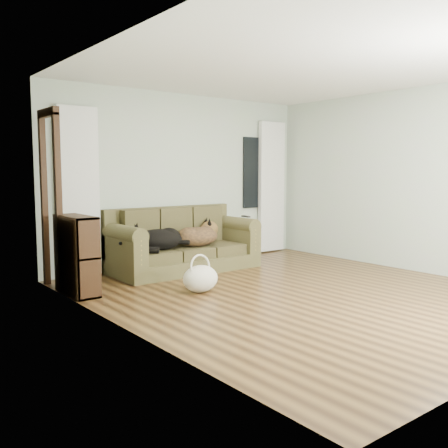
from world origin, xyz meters
TOP-DOWN VIEW (x-y plane):
  - floor at (0.00, 0.00)m, footprint 5.00×5.00m
  - ceiling at (0.00, 0.00)m, footprint 5.00×5.00m
  - wall_back at (0.00, 2.50)m, footprint 4.50×0.04m
  - wall_left at (-2.25, 0.00)m, footprint 0.04×5.00m
  - wall_right at (2.25, 0.00)m, footprint 0.04×5.00m
  - curtain_left at (-1.70, 2.42)m, footprint 0.55×0.08m
  - curtain_right at (1.80, 2.42)m, footprint 0.55×0.08m
  - window_pane at (1.45, 2.47)m, footprint 0.50×0.03m
  - door_casing at (-2.20, 2.05)m, footprint 0.07×0.60m
  - sofa at (-0.33, 1.97)m, footprint 2.12×0.92m
  - dog_black_lab at (-0.84, 1.92)m, footprint 0.80×0.65m
  - dog_shepherd at (-0.13, 1.91)m, footprint 0.72×0.53m
  - tv_remote at (0.73, 1.86)m, footprint 0.07×0.19m
  - tote_bag at (-0.91, 0.75)m, footprint 0.51×0.44m
  - bookshelf at (-2.09, 1.57)m, footprint 0.31×0.75m

SIDE VIEW (x-z plane):
  - floor at x=0.00m, z-range 0.00..0.00m
  - tote_bag at x=-0.91m, z-range 0.00..0.32m
  - sofa at x=-0.33m, z-range 0.02..0.88m
  - dog_black_lab at x=-0.84m, z-range 0.33..0.63m
  - dog_shepherd at x=-0.13m, z-range 0.34..0.64m
  - bookshelf at x=-2.09m, z-range 0.04..0.96m
  - tv_remote at x=0.73m, z-range 0.72..0.74m
  - door_casing at x=-2.20m, z-range 0.00..2.10m
  - curtain_left at x=-1.70m, z-range 0.02..2.27m
  - curtain_right at x=1.80m, z-range 0.02..2.27m
  - wall_back at x=0.00m, z-range 0.00..2.60m
  - wall_left at x=-2.25m, z-range 0.00..2.60m
  - wall_right at x=2.25m, z-range 0.00..2.60m
  - window_pane at x=1.45m, z-range 0.80..2.00m
  - ceiling at x=0.00m, z-range 2.60..2.60m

